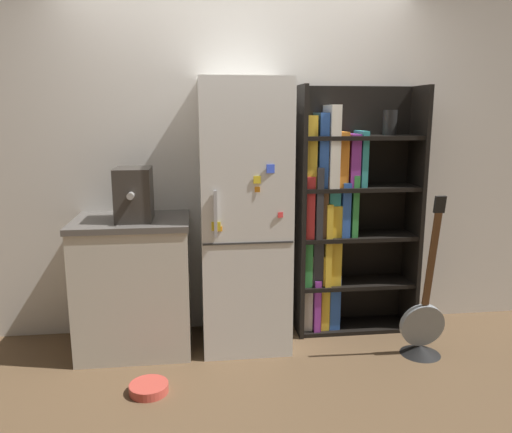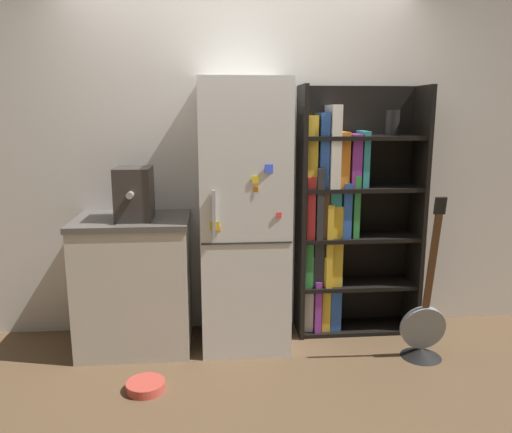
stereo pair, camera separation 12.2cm
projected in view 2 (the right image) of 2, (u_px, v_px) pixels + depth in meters
The scene contains 8 objects.
ground_plane at pixel (246, 350), 3.51m from camera, with size 16.00×16.00×0.00m, color brown.
wall_back at pixel (241, 160), 3.71m from camera, with size 8.00×0.05×2.60m.
refrigerator at pixel (244, 216), 3.48m from camera, with size 0.60×0.60×1.87m.
bookshelf at pixel (341, 217), 3.71m from camera, with size 0.91×0.32×1.83m.
kitchen_counter at pixel (135, 283), 3.51m from camera, with size 0.78×0.60×0.94m.
espresso_machine at pixel (134, 194), 3.33m from camera, with size 0.23×0.35×0.35m.
guitar at pixel (423, 334), 3.38m from camera, with size 0.31×0.28×1.13m.
pet_bowl at pixel (146, 385), 3.00m from camera, with size 0.23×0.23×0.06m.
Camera 2 is at (-0.21, -3.24, 1.64)m, focal length 35.00 mm.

